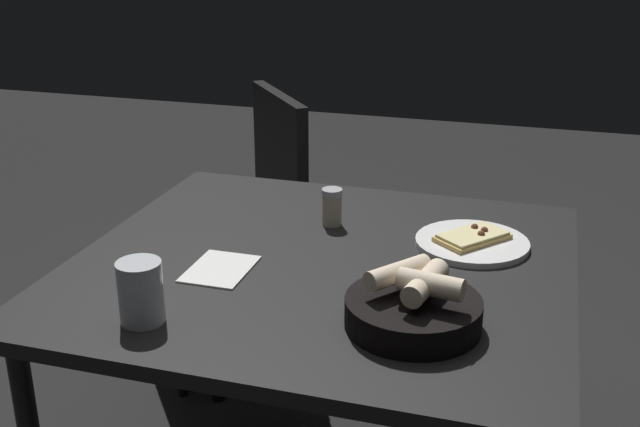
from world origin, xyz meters
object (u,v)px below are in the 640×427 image
(pizza_plate, at_px, (472,242))
(pepper_shaker, at_px, (332,209))
(bread_basket, at_px, (413,308))
(dining_table, at_px, (322,286))
(chair_near, at_px, (245,212))
(beer_glass, at_px, (141,296))

(pizza_plate, distance_m, pepper_shaker, 0.33)
(pizza_plate, bearing_deg, pepper_shaker, -95.47)
(bread_basket, bearing_deg, pizza_plate, 171.38)
(dining_table, relative_size, chair_near, 1.18)
(bread_basket, distance_m, pepper_shaker, 0.50)
(dining_table, bearing_deg, pizza_plate, 119.92)
(beer_glass, bearing_deg, dining_table, 145.79)
(pizza_plate, relative_size, pepper_shaker, 2.80)
(chair_near, bearing_deg, dining_table, 33.04)
(pepper_shaker, height_order, chair_near, chair_near)
(pizza_plate, bearing_deg, beer_glass, -45.82)
(pizza_plate, height_order, beer_glass, beer_glass)
(bread_basket, bearing_deg, chair_near, -143.40)
(dining_table, distance_m, bread_basket, 0.33)
(dining_table, relative_size, bread_basket, 4.25)
(dining_table, bearing_deg, chair_near, -146.96)
(dining_table, relative_size, pizza_plate, 4.15)
(bread_basket, height_order, pepper_shaker, bread_basket)
(beer_glass, bearing_deg, chair_near, -167.34)
(dining_table, bearing_deg, pepper_shaker, -169.83)
(pizza_plate, height_order, pepper_shaker, pepper_shaker)
(pepper_shaker, bearing_deg, dining_table, 10.17)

